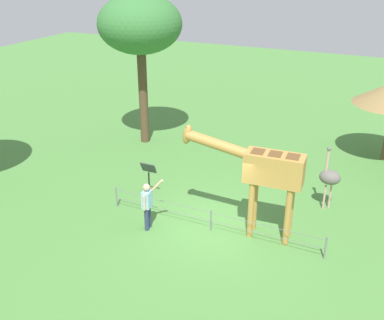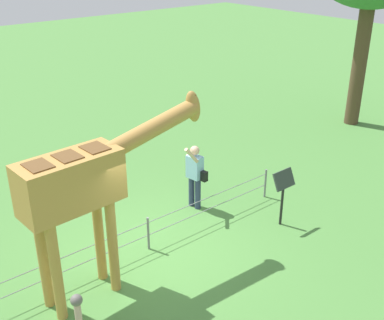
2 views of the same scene
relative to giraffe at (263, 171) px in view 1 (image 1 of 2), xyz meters
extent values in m
plane|color=#4C843D|center=(1.43, 0.25, -2.19)|extent=(60.00, 60.00, 0.00)
cylinder|color=#BC8942|center=(0.23, 0.23, -1.26)|extent=(0.18, 0.18, 1.86)
cylinder|color=#BC8942|center=(0.26, -0.21, -1.26)|extent=(0.18, 0.18, 1.86)
cylinder|color=#BC8942|center=(-0.87, 0.17, -1.26)|extent=(0.18, 0.18, 1.86)
cylinder|color=#BC8942|center=(-0.84, -0.27, -1.26)|extent=(0.18, 0.18, 1.86)
cube|color=#BC8942|center=(-0.30, -0.02, 0.12)|extent=(1.74, 0.80, 0.90)
cube|color=brown|center=(0.19, 0.01, 0.58)|extent=(0.39, 0.46, 0.02)
cube|color=brown|center=(-0.30, -0.02, 0.58)|extent=(0.39, 0.46, 0.02)
cube|color=brown|center=(-0.80, -0.05, 0.58)|extent=(0.39, 0.46, 0.02)
cylinder|color=#BC8942|center=(1.33, 0.08, 0.59)|extent=(2.16, 0.45, 0.71)
ellipsoid|color=#BC8942|center=(2.38, 0.14, 0.79)|extent=(0.41, 0.28, 0.68)
cylinder|color=brown|center=(2.38, 0.20, 0.97)|extent=(0.05, 0.05, 0.14)
cylinder|color=brown|center=(2.38, 0.08, 0.97)|extent=(0.05, 0.05, 0.14)
cylinder|color=navy|center=(3.29, 1.07, -1.80)|extent=(0.14, 0.14, 0.78)
cylinder|color=navy|center=(3.26, 1.27, -1.80)|extent=(0.14, 0.14, 0.78)
cube|color=#8CBFE0|center=(3.28, 1.17, -1.13)|extent=(0.29, 0.39, 0.55)
sphere|color=#D8AD8C|center=(3.28, 1.17, -0.72)|extent=(0.22, 0.22, 0.22)
cylinder|color=#D8AD8C|center=(3.02, 0.97, -0.70)|extent=(0.43, 0.14, 0.47)
cylinder|color=#D8AD8C|center=(3.25, 1.39, -1.14)|extent=(0.08, 0.08, 0.50)
cube|color=black|center=(3.36, 0.96, -1.31)|extent=(0.15, 0.22, 0.24)
cylinder|color=#CC9E93|center=(-1.54, -2.39, -1.74)|extent=(0.07, 0.07, 0.90)
cylinder|color=#CC9E93|center=(-1.70, -2.55, -1.74)|extent=(0.07, 0.07, 0.90)
ellipsoid|color=#66605B|center=(-1.62, -2.47, -1.01)|extent=(0.70, 0.56, 0.49)
cylinder|color=#CC9E93|center=(-1.47, -2.47, -0.46)|extent=(0.08, 0.08, 0.80)
sphere|color=#66605B|center=(-1.47, -2.47, -0.01)|extent=(0.14, 0.14, 0.14)
cylinder|color=brown|center=(7.07, -5.15, -0.08)|extent=(0.40, 0.40, 4.21)
ellipsoid|color=#387538|center=(7.07, -5.15, 3.09)|extent=(3.56, 3.56, 2.49)
cylinder|color=black|center=(4.27, -0.66, -1.71)|extent=(0.06, 0.06, 0.95)
cube|color=#333D38|center=(4.27, -0.66, -1.06)|extent=(0.56, 0.21, 0.38)
cylinder|color=slate|center=(-2.07, 0.43, -1.81)|extent=(0.05, 0.05, 0.75)
cylinder|color=slate|center=(1.43, 0.43, -1.81)|extent=(0.05, 0.05, 0.75)
cylinder|color=slate|center=(4.93, 0.43, -1.81)|extent=(0.05, 0.05, 0.75)
cube|color=slate|center=(1.43, 0.43, -1.55)|extent=(7.00, 0.01, 0.01)
cube|color=slate|center=(1.43, 0.43, -1.85)|extent=(7.00, 0.01, 0.01)
camera|label=1|loc=(-3.02, 11.45, 5.69)|focal=41.79mm
camera|label=2|loc=(-3.17, -6.59, 3.70)|focal=45.24mm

